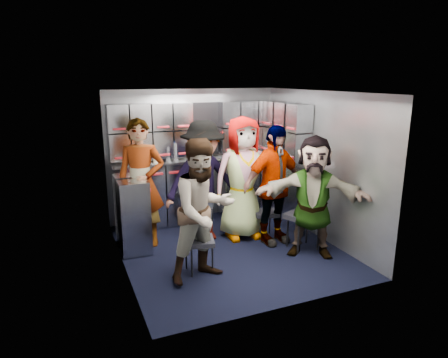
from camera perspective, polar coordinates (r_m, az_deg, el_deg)
name	(u,v)px	position (r m, az deg, el deg)	size (l,w,h in m)	color
floor	(230,250)	(5.52, 0.80, -10.04)	(3.00, 3.00, 0.00)	black
wall_back	(193,155)	(6.54, -4.38, 3.50)	(2.80, 0.04, 2.10)	gray
wall_left	(120,186)	(4.81, -14.67, -0.93)	(0.04, 3.00, 2.10)	gray
wall_right	(320,166)	(5.85, 13.53, 1.84)	(0.04, 3.00, 2.10)	gray
ceiling	(230,92)	(5.03, 0.89, 12.32)	(2.80, 3.00, 0.02)	silver
cart_bank_back	(198,190)	(6.48, -3.70, -1.65)	(2.68, 0.38, 0.99)	#969AA5
cart_bank_left	(132,214)	(5.53, -12.99, -4.85)	(0.38, 0.76, 0.99)	#969AA5
counter	(198,159)	(6.35, -3.78, 2.86)	(2.68, 0.42, 0.03)	#B0B2B7
locker_bank_back	(196,129)	(6.33, -4.03, 7.18)	(2.68, 0.28, 0.82)	#969AA5
locker_bank_right	(286,130)	(6.27, 8.89, 6.97)	(0.28, 1.00, 0.82)	#969AA5
right_cabinet	(287,193)	(6.39, 9.01, -1.98)	(0.28, 1.20, 1.00)	#969AA5
coffee_niche	(205,129)	(6.45, -2.67, 7.15)	(0.46, 0.16, 0.84)	black
red_latch_strip	(202,170)	(6.20, -3.16, 1.30)	(2.60, 0.02, 0.03)	#AC1B23
jump_seat_near_left	(199,243)	(4.82, -3.60, -9.06)	(0.42, 0.41, 0.41)	black
jump_seat_mid_left	(200,208)	(5.89, -3.47, -4.18)	(0.50, 0.49, 0.46)	black
jump_seat_center	(237,208)	(5.99, 1.91, -4.14)	(0.45, 0.44, 0.43)	black
jump_seat_mid_right	(266,214)	(5.83, 6.05, -5.04)	(0.41, 0.39, 0.40)	black
jump_seat_near_right	(304,218)	(5.50, 11.29, -5.42)	(0.55, 0.54, 0.50)	black
attendant_standing	(141,184)	(5.52, -11.75, -0.64)	(0.64, 0.42, 1.76)	black
attendant_arc_a	(204,211)	(4.49, -2.94, -4.60)	(0.80, 0.62, 1.64)	black
attendant_arc_b	(204,181)	(5.60, -2.94, -0.36)	(1.11, 0.64, 1.71)	black
attendant_arc_c	(243,178)	(5.69, 2.70, 0.11)	(0.86, 0.56, 1.76)	black
attendant_arc_d	(273,185)	(5.54, 7.06, -0.89)	(0.98, 0.41, 1.67)	black
attendant_arc_e	(313,197)	(5.25, 12.56, -2.47)	(1.46, 0.47, 1.58)	black
bottle_left	(168,154)	(6.14, -8.02, 3.58)	(0.07, 0.07, 0.23)	white
bottle_mid	(175,152)	(6.17, -6.97, 3.89)	(0.07, 0.07, 0.28)	white
bottle_right	(257,147)	(6.68, 4.74, 4.52)	(0.07, 0.07, 0.22)	white
cup_left	(155,159)	(6.10, -9.78, 2.77)	(0.08, 0.08, 0.09)	#CBBC8F
cup_right	(253,151)	(6.65, 4.20, 3.98)	(0.08, 0.08, 0.11)	#CBBC8F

